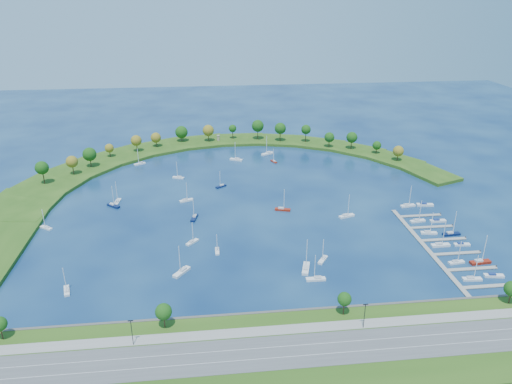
{
  "coord_description": "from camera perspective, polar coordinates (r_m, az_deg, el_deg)",
  "views": [
    {
      "loc": [
        -22.91,
        -247.08,
        113.0
      ],
      "look_at": [
        5.0,
        5.0,
        4.0
      ],
      "focal_mm": 33.63,
      "sensor_mm": 36.0,
      "label": 1
    }
  ],
  "objects": [
    {
      "name": "moored_boat_8",
      "position": [
        218.33,
        7.97,
        -7.9
      ],
      "size": [
        5.96,
        7.38,
        11.03
      ],
      "rotation": [
        0.0,
        0.0,
        4.11
      ],
      "color": "silver",
      "rests_on": "ground"
    },
    {
      "name": "breakwater",
      "position": [
        317.16,
        -10.15,
        2.2
      ],
      "size": [
        286.74,
        247.64,
        2.0
      ],
      "color": "#254A13",
      "rests_on": "ground"
    },
    {
      "name": "docked_boat_0",
      "position": [
        222.4,
        24.3,
        -9.33
      ],
      "size": [
        8.23,
        2.99,
        11.85
      ],
      "rotation": [
        0.0,
        0.0,
        -0.09
      ],
      "color": "silver",
      "rests_on": "ground"
    },
    {
      "name": "docked_boat_5",
      "position": [
        248.35,
        23.27,
        -5.74
      ],
      "size": [
        7.7,
        2.76,
        1.54
      ],
      "rotation": [
        0.0,
        0.0,
        -0.09
      ],
      "color": "silver",
      "rests_on": "ground"
    },
    {
      "name": "breakwater_trees",
      "position": [
        352.42,
        -4.69,
        6.29
      ],
      "size": [
        238.47,
        88.85,
        15.61
      ],
      "color": "#382314",
      "rests_on": "breakwater"
    },
    {
      "name": "moored_boat_7",
      "position": [
        232.2,
        -7.59,
        -5.84
      ],
      "size": [
        6.4,
        6.67,
        10.63
      ],
      "rotation": [
        0.0,
        0.0,
        0.82
      ],
      "color": "silver",
      "rests_on": "ground"
    },
    {
      "name": "harbor_tower",
      "position": [
        377.54,
        -4.51,
        6.44
      ],
      "size": [
        2.6,
        2.6,
        4.37
      ],
      "color": "gray",
      "rests_on": "breakwater"
    },
    {
      "name": "ground",
      "position": [
        272.66,
        -0.93,
        -1.23
      ],
      "size": [
        700.0,
        700.0,
        0.0
      ],
      "primitive_type": "plane",
      "color": "#081D48",
      "rests_on": "ground"
    },
    {
      "name": "moored_boat_18",
      "position": [
        278.58,
        -16.62,
        -1.5
      ],
      "size": [
        8.02,
        7.27,
        12.47
      ],
      "rotation": [
        0.0,
        0.0,
        5.58
      ],
      "color": "#09163D",
      "rests_on": "ground"
    },
    {
      "name": "docked_boat_9",
      "position": [
        267.57,
        20.8,
        -3.21
      ],
      "size": [
        8.38,
        2.35,
        1.71
      ],
      "rotation": [
        0.0,
        0.0,
        0.0
      ],
      "color": "silver",
      "rests_on": "ground"
    },
    {
      "name": "moored_boat_2",
      "position": [
        276.48,
        -8.31,
        -0.93
      ],
      "size": [
        7.99,
        4.93,
        11.38
      ],
      "rotation": [
        0.0,
        0.0,
        0.39
      ],
      "color": "silver",
      "rests_on": "ground"
    },
    {
      "name": "moored_boat_15",
      "position": [
        340.27,
        -13.66,
        3.34
      ],
      "size": [
        8.0,
        5.64,
        11.59
      ],
      "rotation": [
        0.0,
        0.0,
        3.63
      ],
      "color": "silver",
      "rests_on": "ground"
    },
    {
      "name": "south_shoreline",
      "position": [
        168.81,
        3.27,
        -18.36
      ],
      "size": [
        420.0,
        43.1,
        11.6
      ],
      "color": "#254A13",
      "rests_on": "ground"
    },
    {
      "name": "moored_boat_16",
      "position": [
        255.41,
        -7.34,
        -2.98
      ],
      "size": [
        4.21,
        8.73,
        12.37
      ],
      "rotation": [
        0.0,
        0.0,
        4.48
      ],
      "color": "#09163D",
      "rests_on": "ground"
    },
    {
      "name": "moored_boat_10",
      "position": [
        210.96,
        5.95,
        -8.96
      ],
      "size": [
        5.36,
        10.08,
        14.28
      ],
      "rotation": [
        0.0,
        0.0,
        1.28
      ],
      "color": "silver",
      "rests_on": "ground"
    },
    {
      "name": "moored_boat_9",
      "position": [
        223.71,
        -4.64,
        -6.92
      ],
      "size": [
        1.87,
        6.45,
        9.45
      ],
      "rotation": [
        0.0,
        0.0,
        4.7
      ],
      "color": "silver",
      "rests_on": "ground"
    },
    {
      "name": "docked_boat_1",
      "position": [
        228.81,
        26.42,
        -8.88
      ],
      "size": [
        8.44,
        3.66,
        1.67
      ],
      "rotation": [
        0.0,
        0.0,
        -0.17
      ],
      "color": "silver",
      "rests_on": "ground"
    },
    {
      "name": "moored_boat_4",
      "position": [
        265.38,
        -23.7,
        -3.86
      ],
      "size": [
        7.11,
        5.81,
        10.66
      ],
      "rotation": [
        0.0,
        0.0,
        2.53
      ],
      "color": "silver",
      "rests_on": "ground"
    },
    {
      "name": "docked_boat_7",
      "position": [
        256.08,
        22.21,
        -4.57
      ],
      "size": [
        8.85,
        2.94,
        12.82
      ],
      "rotation": [
        0.0,
        0.0,
        0.06
      ],
      "color": "#09163D",
      "rests_on": "ground"
    },
    {
      "name": "dock_system",
      "position": [
        242.96,
        21.13,
        -6.09
      ],
      "size": [
        24.28,
        82.0,
        1.6
      ],
      "color": "gray",
      "rests_on": "ground"
    },
    {
      "name": "moored_boat_3",
      "position": [
        262.91,
        3.17,
        -2.01
      ],
      "size": [
        8.83,
        4.71,
        12.5
      ],
      "rotation": [
        0.0,
        0.0,
        5.99
      ],
      "color": "maroon",
      "rests_on": "ground"
    },
    {
      "name": "docked_boat_8",
      "position": [
        263.85,
        18.67,
        -3.2
      ],
      "size": [
        8.4,
        3.38,
        11.99
      ],
      "rotation": [
        0.0,
        0.0,
        0.14
      ],
      "color": "silver",
      "rests_on": "ground"
    },
    {
      "name": "moored_boat_17",
      "position": [
        210.54,
        -21.6,
        -10.79
      ],
      "size": [
        3.96,
        7.63,
        10.81
      ],
      "rotation": [
        0.0,
        0.0,
        1.84
      ],
      "color": "silver",
      "rests_on": "ground"
    },
    {
      "name": "moored_boat_14",
      "position": [
        338.94,
        -2.35,
        3.93
      ],
      "size": [
        9.34,
        6.47,
        13.49
      ],
      "rotation": [
        0.0,
        0.0,
        2.67
      ],
      "color": "silver",
      "rests_on": "ground"
    },
    {
      "name": "moored_boat_0",
      "position": [
        282.74,
        -16.17,
        -1.07
      ],
      "size": [
        3.43,
        8.82,
        12.63
      ],
      "rotation": [
        0.0,
        0.0,
        1.45
      ],
      "color": "silver",
      "rests_on": "ground"
    },
    {
      "name": "moored_boat_5",
      "position": [
        310.33,
        -9.21,
        1.76
      ],
      "size": [
        7.76,
        4.68,
        11.04
      ],
      "rotation": [
        0.0,
        0.0,
        2.77
      ],
      "color": "silver",
      "rests_on": "ground"
    },
    {
      "name": "docked_boat_6",
      "position": [
        253.36,
        19.86,
        -4.51
      ],
      "size": [
        8.13,
        3.45,
        11.57
      ],
      "rotation": [
        0.0,
        0.0,
        -0.16
      ],
      "color": "silver",
      "rests_on": "ground"
    },
    {
      "name": "docked_boat_10",
      "position": [
        280.07,
        17.6,
        -1.5
      ],
      "size": [
        8.7,
        3.59,
        12.41
      ],
      "rotation": [
        0.0,
        0.0,
        0.15
      ],
      "color": "silver",
      "rests_on": "ground"
    },
    {
      "name": "moored_boat_13",
      "position": [
        351.08,
        1.37,
        4.64
      ],
      "size": [
        9.77,
        7.48,
        14.4
      ],
      "rotation": [
        0.0,
        0.0,
        3.69
      ],
      "color": "silver",
      "rests_on": "ground"
    },
    {
      "name": "docked_boat_4",
      "position": [
        243.58,
        21.08,
        -5.84
      ],
      "size": [
        8.97,
        2.66,
        13.12
      ],
      "rotation": [
        0.0,
        0.0,
        0.02
      ],
      "color": "silver",
      "rests_on": "ground"
    },
    {
      "name": "docked_boat_3",
      "position": [
        236.24,
        25.11,
        -7.49
      ],
      "size": [
        9.72,
        3.53,
        13.98
      ],
      "rotation": [
        0.0,
        0.0,
        0.09
      ],
      "color": "maroon",
      "rests_on": "ground"
    },
    {
      "name": "moored_boat_1",
      "position": [
        259.69,
        10.72,
        -2.75
      ],
      "size": [
        9.06,
        4.98,
        12.84
      ],
      "rotation": [
        0.0,
        0.0,
        0.31
      ],
      "color": "silver",
      "rests_on": "ground"
    },
    {
      "name": "docked_boat_11",
      "position": [
        284.38,
        19.43,
        -1.41
      ],
      "size": [
        9.46,
        3.87,
        1.87
      ],
      "rotation": [
        0.0,
        0.0,
        -0.14
      ],
      "color": "silver",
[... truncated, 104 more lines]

